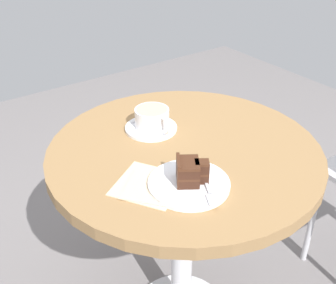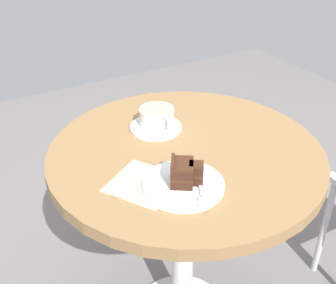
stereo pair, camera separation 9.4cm
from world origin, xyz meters
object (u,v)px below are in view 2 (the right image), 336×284
at_px(saucer, 156,127).
at_px(napkin, 146,184).
at_px(teaspoon, 156,117).
at_px(cake_plate, 183,185).
at_px(cake_slice, 184,173).
at_px(coffee_cup, 157,117).
at_px(fork, 201,191).

xyz_separation_m(saucer, napkin, (0.23, -0.15, -0.00)).
height_order(teaspoon, cake_plate, teaspoon).
bearing_deg(cake_slice, coffee_cup, 163.79).
xyz_separation_m(teaspoon, cake_slice, (0.33, -0.10, 0.03)).
xyz_separation_m(teaspoon, fork, (0.39, -0.09, 0.00)).
relative_size(saucer, coffee_cup, 1.13).
xyz_separation_m(cake_slice, fork, (0.05, 0.02, -0.03)).
bearing_deg(cake_slice, teaspoon, 162.55).
relative_size(saucer, napkin, 0.70).
distance_m(coffee_cup, cake_slice, 0.30).
xyz_separation_m(saucer, teaspoon, (-0.05, 0.03, 0.01)).
distance_m(coffee_cup, teaspoon, 0.06).
bearing_deg(napkin, cake_slice, 55.16).
bearing_deg(teaspoon, fork, -98.67).
bearing_deg(coffee_cup, saucer, -101.44).
relative_size(cake_plate, fork, 1.36).
xyz_separation_m(teaspoon, cake_plate, (0.33, -0.11, -0.01)).
bearing_deg(fork, teaspoon, -165.90).
distance_m(fork, napkin, 0.14).
xyz_separation_m(saucer, cake_slice, (0.29, -0.08, 0.04)).
xyz_separation_m(coffee_cup, teaspoon, (-0.05, 0.02, -0.03)).
distance_m(saucer, cake_plate, 0.30).
relative_size(teaspoon, cake_slice, 1.16).
bearing_deg(cake_plate, napkin, -125.73).
bearing_deg(teaspoon, coffee_cup, -110.06).
bearing_deg(teaspoon, saucer, -115.35).
height_order(teaspoon, cake_slice, cake_slice).
bearing_deg(cake_plate, cake_slice, 108.49).
bearing_deg(cake_plate, fork, 18.38).
relative_size(fork, napkin, 0.67).
height_order(cake_plate, fork, fork).
bearing_deg(teaspoon, napkin, -118.26).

